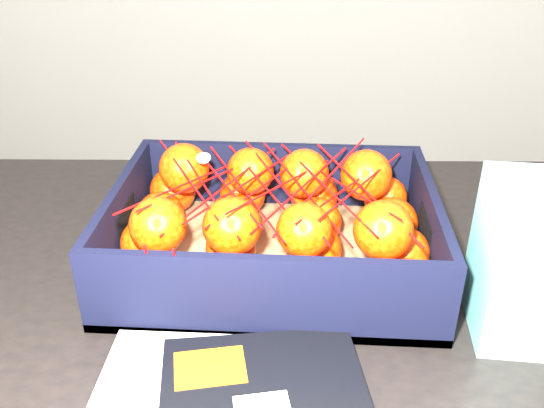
{
  "coord_description": "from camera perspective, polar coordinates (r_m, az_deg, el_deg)",
  "views": [
    {
      "loc": [
        -0.01,
        -0.69,
        1.22
      ],
      "look_at": [
        -0.05,
        -0.04,
        0.86
      ],
      "focal_mm": 38.94,
      "sensor_mm": 36.0,
      "label": 1
    }
  ],
  "objects": [
    {
      "name": "table",
      "position": [
        0.85,
        -4.68,
        -13.34
      ],
      "size": [
        1.24,
        0.86,
        0.75
      ],
      "color": "black",
      "rests_on": "ground"
    },
    {
      "name": "produce_crate",
      "position": [
        0.81,
        0.13,
        -3.69
      ],
      "size": [
        0.43,
        0.32,
        0.11
      ],
      "color": "olive",
      "rests_on": "table"
    },
    {
      "name": "clementine_heap",
      "position": [
        0.8,
        0.34,
        -1.59
      ],
      "size": [
        0.41,
        0.3,
        0.13
      ],
      "color": "#F43205",
      "rests_on": "produce_crate"
    },
    {
      "name": "mesh_net",
      "position": [
        0.76,
        -0.28,
        1.51
      ],
      "size": [
        0.36,
        0.29,
        0.11
      ],
      "color": "red",
      "rests_on": "clementine_heap"
    },
    {
      "name": "retail_carton",
      "position": [
        0.73,
        22.67,
        -5.06
      ],
      "size": [
        0.09,
        0.13,
        0.19
      ],
      "primitive_type": "cube",
      "rotation": [
        0.0,
        0.0,
        -0.05
      ],
      "color": "white",
      "rests_on": "table"
    }
  ]
}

